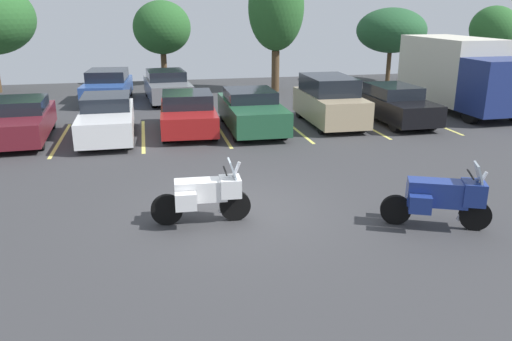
{
  "coord_description": "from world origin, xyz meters",
  "views": [
    {
      "loc": [
        -1.89,
        -10.7,
        4.46
      ],
      "look_at": [
        0.54,
        0.59,
        0.72
      ],
      "focal_mm": 35.71,
      "sensor_mm": 36.0,
      "label": 1
    }
  ],
  "objects_px": {
    "car_green": "(251,111)",
    "car_far_blue": "(108,86)",
    "car_white": "(107,118)",
    "car_red": "(188,113)",
    "car_tan": "(329,101)",
    "car_black": "(394,104)",
    "box_truck": "(460,73)",
    "motorcycle_second": "(442,197)",
    "motorcycle_touring": "(205,194)",
    "car_maroon": "(21,120)",
    "car_far_grey": "(167,86)"
  },
  "relations": [
    {
      "from": "car_black",
      "to": "box_truck",
      "type": "xyz_separation_m",
      "value": [
        3.89,
        1.68,
        0.92
      ]
    },
    {
      "from": "car_black",
      "to": "box_truck",
      "type": "height_order",
      "value": "box_truck"
    },
    {
      "from": "car_far_grey",
      "to": "box_truck",
      "type": "height_order",
      "value": "box_truck"
    },
    {
      "from": "car_maroon",
      "to": "car_tan",
      "type": "relative_size",
      "value": 1.1
    },
    {
      "from": "car_green",
      "to": "car_tan",
      "type": "bearing_deg",
      "value": 5.15
    },
    {
      "from": "car_green",
      "to": "car_far_blue",
      "type": "relative_size",
      "value": 1.02
    },
    {
      "from": "car_far_blue",
      "to": "box_truck",
      "type": "xyz_separation_m",
      "value": [
        15.36,
        -5.52,
        0.9
      ]
    },
    {
      "from": "car_green",
      "to": "car_black",
      "type": "bearing_deg",
      "value": 0.77
    },
    {
      "from": "motorcycle_second",
      "to": "box_truck",
      "type": "relative_size",
      "value": 0.31
    },
    {
      "from": "motorcycle_second",
      "to": "car_white",
      "type": "bearing_deg",
      "value": 127.65
    },
    {
      "from": "motorcycle_second",
      "to": "car_far_grey",
      "type": "relative_size",
      "value": 0.44
    },
    {
      "from": "car_black",
      "to": "car_far_blue",
      "type": "relative_size",
      "value": 0.97
    },
    {
      "from": "box_truck",
      "to": "car_black",
      "type": "bearing_deg",
      "value": -156.69
    },
    {
      "from": "motorcycle_touring",
      "to": "car_green",
      "type": "bearing_deg",
      "value": 71.81
    },
    {
      "from": "car_maroon",
      "to": "car_red",
      "type": "distance_m",
      "value": 5.75
    },
    {
      "from": "car_tan",
      "to": "motorcycle_touring",
      "type": "bearing_deg",
      "value": -124.59
    },
    {
      "from": "car_red",
      "to": "car_tan",
      "type": "relative_size",
      "value": 1.02
    },
    {
      "from": "car_white",
      "to": "car_red",
      "type": "distance_m",
      "value": 2.88
    },
    {
      "from": "motorcycle_second",
      "to": "car_black",
      "type": "bearing_deg",
      "value": 68.63
    },
    {
      "from": "car_red",
      "to": "car_white",
      "type": "bearing_deg",
      "value": -173.69
    },
    {
      "from": "car_far_grey",
      "to": "car_maroon",
      "type": "bearing_deg",
      "value": -128.18
    },
    {
      "from": "motorcycle_second",
      "to": "car_tan",
      "type": "height_order",
      "value": "car_tan"
    },
    {
      "from": "motorcycle_second",
      "to": "car_far_grey",
      "type": "xyz_separation_m",
      "value": [
        -4.86,
        16.54,
        0.03
      ]
    },
    {
      "from": "car_black",
      "to": "box_truck",
      "type": "relative_size",
      "value": 0.67
    },
    {
      "from": "car_far_grey",
      "to": "motorcycle_touring",
      "type": "bearing_deg",
      "value": -89.72
    },
    {
      "from": "car_red",
      "to": "car_green",
      "type": "relative_size",
      "value": 0.91
    },
    {
      "from": "car_black",
      "to": "car_green",
      "type": "bearing_deg",
      "value": -179.23
    },
    {
      "from": "car_white",
      "to": "car_red",
      "type": "xyz_separation_m",
      "value": [
        2.86,
        0.32,
        -0.01
      ]
    },
    {
      "from": "car_maroon",
      "to": "car_far_blue",
      "type": "distance_m",
      "value": 7.52
    },
    {
      "from": "car_black",
      "to": "car_far_blue",
      "type": "bearing_deg",
      "value": 147.91
    },
    {
      "from": "car_white",
      "to": "car_tan",
      "type": "relative_size",
      "value": 1.08
    },
    {
      "from": "motorcycle_touring",
      "to": "car_far_blue",
      "type": "distance_m",
      "value": 15.83
    },
    {
      "from": "car_black",
      "to": "box_truck",
      "type": "bearing_deg",
      "value": 23.31
    },
    {
      "from": "car_red",
      "to": "car_black",
      "type": "distance_m",
      "value": 8.21
    },
    {
      "from": "car_green",
      "to": "car_tan",
      "type": "height_order",
      "value": "car_tan"
    },
    {
      "from": "car_tan",
      "to": "car_far_blue",
      "type": "xyz_separation_m",
      "value": [
        -8.81,
        6.99,
        -0.16
      ]
    },
    {
      "from": "motorcycle_second",
      "to": "car_black",
      "type": "distance_m",
      "value": 10.4
    },
    {
      "from": "car_maroon",
      "to": "car_far_blue",
      "type": "height_order",
      "value": "car_far_blue"
    },
    {
      "from": "car_red",
      "to": "car_black",
      "type": "bearing_deg",
      "value": -0.53
    },
    {
      "from": "car_white",
      "to": "motorcycle_touring",
      "type": "bearing_deg",
      "value": -72.94
    },
    {
      "from": "car_tan",
      "to": "car_black",
      "type": "relative_size",
      "value": 0.94
    },
    {
      "from": "car_tan",
      "to": "car_far_blue",
      "type": "height_order",
      "value": "car_tan"
    },
    {
      "from": "car_black",
      "to": "car_far_grey",
      "type": "relative_size",
      "value": 0.94
    },
    {
      "from": "car_white",
      "to": "car_tan",
      "type": "bearing_deg",
      "value": 3.05
    },
    {
      "from": "motorcycle_second",
      "to": "car_white",
      "type": "relative_size",
      "value": 0.46
    },
    {
      "from": "car_green",
      "to": "car_tan",
      "type": "xyz_separation_m",
      "value": [
        3.19,
        0.29,
        0.19
      ]
    },
    {
      "from": "car_green",
      "to": "car_far_grey",
      "type": "bearing_deg",
      "value": 111.95
    },
    {
      "from": "car_green",
      "to": "car_black",
      "type": "xyz_separation_m",
      "value": [
        5.85,
        0.08,
        -0.0
      ]
    },
    {
      "from": "motorcycle_touring",
      "to": "box_truck",
      "type": "distance_m",
      "value": 16.04
    },
    {
      "from": "car_green",
      "to": "car_far_blue",
      "type": "xyz_separation_m",
      "value": [
        -5.62,
        7.27,
        0.02
      ]
    }
  ]
}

